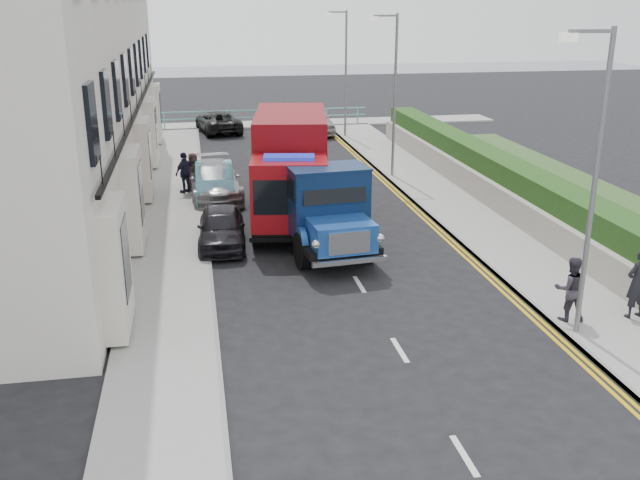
# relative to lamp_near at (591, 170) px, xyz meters

# --- Properties ---
(ground) EXTENTS (120.00, 120.00, 0.00)m
(ground) POSITION_rel_lamp_near_xyz_m (-4.18, 2.00, -4.00)
(ground) COLOR black
(ground) RESTS_ON ground
(pavement_west) EXTENTS (2.40, 38.00, 0.12)m
(pavement_west) POSITION_rel_lamp_near_xyz_m (-9.38, 11.00, -3.94)
(pavement_west) COLOR gray
(pavement_west) RESTS_ON ground
(pavement_east) EXTENTS (2.60, 38.00, 0.12)m
(pavement_east) POSITION_rel_lamp_near_xyz_m (1.12, 11.00, -3.94)
(pavement_east) COLOR gray
(pavement_east) RESTS_ON ground
(promenade) EXTENTS (30.00, 2.50, 0.12)m
(promenade) POSITION_rel_lamp_near_xyz_m (-4.18, 31.00, -3.94)
(promenade) COLOR gray
(promenade) RESTS_ON ground
(sea_plane) EXTENTS (120.00, 120.00, 0.00)m
(sea_plane) POSITION_rel_lamp_near_xyz_m (-4.18, 62.00, -4.00)
(sea_plane) COLOR #4E5A6A
(sea_plane) RESTS_ON ground
(terrace_west) EXTENTS (6.31, 30.20, 14.25)m
(terrace_west) POSITION_rel_lamp_near_xyz_m (-13.65, 15.00, 3.17)
(terrace_west) COLOR silver
(terrace_west) RESTS_ON ground
(garden_east) EXTENTS (1.45, 28.00, 1.75)m
(garden_east) POSITION_rel_lamp_near_xyz_m (3.03, 11.00, -3.10)
(garden_east) COLOR #B2AD9E
(garden_east) RESTS_ON ground
(seafront_railing) EXTENTS (13.00, 0.08, 1.11)m
(seafront_railing) POSITION_rel_lamp_near_xyz_m (-4.18, 30.20, -3.42)
(seafront_railing) COLOR #59B2A5
(seafront_railing) RESTS_ON ground
(lamp_near) EXTENTS (1.23, 0.18, 7.00)m
(lamp_near) POSITION_rel_lamp_near_xyz_m (0.00, 0.00, 0.00)
(lamp_near) COLOR slate
(lamp_near) RESTS_ON ground
(lamp_mid) EXTENTS (1.23, 0.18, 7.00)m
(lamp_mid) POSITION_rel_lamp_near_xyz_m (0.00, 16.00, 0.00)
(lamp_mid) COLOR slate
(lamp_mid) RESTS_ON ground
(lamp_far) EXTENTS (1.23, 0.18, 7.00)m
(lamp_far) POSITION_rel_lamp_near_xyz_m (0.00, 26.00, 0.00)
(lamp_far) COLOR slate
(lamp_far) RESTS_ON ground
(bedford_lorry) EXTENTS (2.87, 6.07, 2.78)m
(bedford_lorry) POSITION_rel_lamp_near_xyz_m (-4.64, 6.59, -2.72)
(bedford_lorry) COLOR black
(bedford_lorry) RESTS_ON ground
(red_lorry) EXTENTS (3.46, 7.41, 3.73)m
(red_lorry) POSITION_rel_lamp_near_xyz_m (-5.19, 10.39, -2.01)
(red_lorry) COLOR black
(red_lorry) RESTS_ON ground
(parked_car_front) EXTENTS (1.66, 3.74, 1.25)m
(parked_car_front) POSITION_rel_lamp_near_xyz_m (-7.78, 7.99, -3.37)
(parked_car_front) COLOR black
(parked_car_front) RESTS_ON ground
(parked_car_mid) EXTENTS (1.49, 4.19, 1.37)m
(parked_car_mid) POSITION_rel_lamp_near_xyz_m (-7.78, 14.00, -3.31)
(parked_car_mid) COLOR #5BABC4
(parked_car_mid) RESTS_ON ground
(parked_car_rear) EXTENTS (2.22, 4.90, 1.39)m
(parked_car_rear) POSITION_rel_lamp_near_xyz_m (-7.78, 14.00, -3.30)
(parked_car_rear) COLOR #9A9B9E
(parked_car_rear) RESTS_ON ground
(seafront_car_left) EXTENTS (2.89, 4.92, 1.28)m
(seafront_car_left) POSITION_rel_lamp_near_xyz_m (-6.99, 29.00, -3.36)
(seafront_car_left) COLOR black
(seafront_car_left) RESTS_ON ground
(seafront_car_right) EXTENTS (2.04, 4.82, 1.63)m
(seafront_car_right) POSITION_rel_lamp_near_xyz_m (-1.42, 27.74, -3.18)
(seafront_car_right) COLOR #9B9B9F
(seafront_car_right) RESTS_ON ground
(pedestrian_east_near) EXTENTS (0.72, 0.54, 1.78)m
(pedestrian_east_near) POSITION_rel_lamp_near_xyz_m (1.89, 0.48, -2.99)
(pedestrian_east_near) COLOR black
(pedestrian_east_near) RESTS_ON pavement_east
(pedestrian_east_far) EXTENTS (0.88, 0.74, 1.61)m
(pedestrian_east_far) POSITION_rel_lamp_near_xyz_m (0.22, 0.62, -3.07)
(pedestrian_east_far) COLOR #39333E
(pedestrian_east_far) RESTS_ON pavement_east
(pedestrian_west_near) EXTENTS (0.98, 0.96, 1.65)m
(pedestrian_west_near) POSITION_rel_lamp_near_xyz_m (-8.91, 14.55, -3.05)
(pedestrian_west_near) COLOR #1C1B31
(pedestrian_west_near) RESTS_ON pavement_west
(pedestrian_west_far) EXTENTS (0.84, 0.64, 1.54)m
(pedestrian_west_far) POSITION_rel_lamp_near_xyz_m (-8.58, 14.90, -3.11)
(pedestrian_west_far) COLOR #3A2D2A
(pedestrian_west_far) RESTS_ON pavement_west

